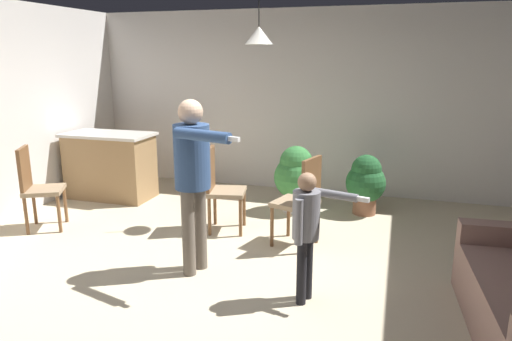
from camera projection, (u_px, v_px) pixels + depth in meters
ground at (219, 278)px, 4.36m from camera, size 7.68×7.68×0.00m
wall_back at (295, 102)px, 7.01m from camera, size 6.40×0.10×2.70m
kitchen_counter at (110, 165)px, 6.75m from camera, size 1.26×0.66×0.95m
person_adult at (193, 168)px, 4.26m from camera, size 0.75×0.61×1.65m
person_child at (307, 223)px, 3.79m from camera, size 0.61×0.32×1.12m
dining_chair_by_counter at (301, 198)px, 4.97m from camera, size 0.52×0.52×1.00m
dining_chair_near_wall at (37, 185)px, 5.49m from camera, size 0.57×0.57×1.00m
dining_chair_centre_back at (221, 186)px, 5.44m from camera, size 0.50×0.50×1.00m
potted_plant_corner at (366, 182)px, 6.04m from camera, size 0.52×0.52×0.79m
potted_plant_by_wall at (296, 176)px, 6.13m from camera, size 0.58×0.58×0.88m
ceiling_light_pendant at (259, 35)px, 5.25m from camera, size 0.32×0.32×0.55m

